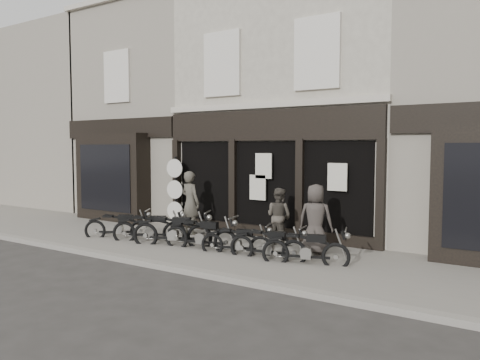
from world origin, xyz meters
The scene contains 17 objects.
ground_plane centered at (0.00, 0.00, 0.00)m, with size 90.00×90.00×0.00m, color #2D2B28.
pavement centered at (0.00, 0.90, 0.06)m, with size 30.00×4.20×0.12m, color slate.
kerb centered at (0.00, -1.25, 0.07)m, with size 30.00×0.25×0.13m, color gray.
central_building centered at (0.00, 5.95, 4.08)m, with size 7.30×6.22×8.34m.
neighbour_left centered at (-6.35, 5.90, 4.04)m, with size 5.60×6.73×8.34m.
filler_left centered at (-14.50, 6.00, 4.10)m, with size 11.00×6.00×8.20m, color gray.
motorcycle_0 centered at (-3.60, 0.41, 0.38)m, with size 1.81×1.27×0.97m.
motorcycle_1 centered at (-2.47, 0.57, 0.40)m, with size 1.88×1.36×1.01m.
motorcycle_2 centered at (-1.49, 0.45, 0.43)m, with size 2.14×1.15×1.09m.
motorcycle_3 centered at (-0.56, 0.51, 0.41)m, with size 2.17×0.65×1.04m.
motorcycle_4 centered at (0.52, 0.57, 0.36)m, with size 1.82×0.80×0.90m.
motorcycle_5 centered at (1.46, 0.54, 0.38)m, with size 1.99×0.58×0.95m.
motorcycle_6 centered at (2.45, 0.56, 0.39)m, with size 1.98×0.90×0.98m.
man_left centered at (-2.16, 2.02, 1.09)m, with size 0.71×0.47×1.95m, color #4A463D.
man_centre centered at (0.88, 2.13, 0.90)m, with size 0.76×0.59×1.57m, color #464038.
man_right centered at (2.21, 1.60, 1.00)m, with size 0.86×0.56×1.77m, color #3C3632.
advert_sign_post centered at (-3.22, 2.55, 1.21)m, with size 0.61×0.39×2.49m.
Camera 1 is at (6.96, -9.16, 2.80)m, focal length 35.00 mm.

